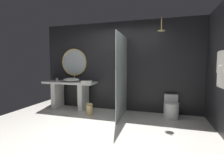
{
  "coord_description": "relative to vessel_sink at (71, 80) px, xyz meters",
  "views": [
    {
      "loc": [
        1.17,
        -2.82,
        1.38
      ],
      "look_at": [
        0.1,
        0.75,
        1.08
      ],
      "focal_mm": 26.15,
      "sensor_mm": 36.0,
      "label": 1
    }
  ],
  "objects": [
    {
      "name": "tissue_box",
      "position": [
        0.63,
        -0.0,
        -0.02
      ],
      "size": [
        0.13,
        0.12,
        0.07
      ],
      "primitive_type": "cube",
      "color": "#282D28",
      "rests_on": "vanity_counter"
    },
    {
      "name": "toilet",
      "position": [
        2.87,
        0.02,
        -0.65
      ],
      "size": [
        0.38,
        0.54,
        0.57
      ],
      "color": "white",
      "rests_on": "ground_plane"
    },
    {
      "name": "rain_shower_head",
      "position": [
        2.58,
        -0.12,
        1.32
      ],
      "size": [
        0.18,
        0.18,
        0.33
      ],
      "color": "tan"
    },
    {
      "name": "ground_plane",
      "position": [
        1.42,
        -1.53,
        -0.9
      ],
      "size": [
        5.76,
        5.76,
        0.0
      ],
      "primitive_type": "plane",
      "color": "silver"
    },
    {
      "name": "waste_bin",
      "position": [
        0.77,
        -0.4,
        -0.73
      ],
      "size": [
        0.18,
        0.18,
        0.33
      ],
      "color": "tan",
      "rests_on": "ground_plane"
    },
    {
      "name": "back_wall_panel",
      "position": [
        1.42,
        0.37,
        0.4
      ],
      "size": [
        4.8,
        0.1,
        2.6
      ],
      "primitive_type": "cube",
      "color": "#232326",
      "rests_on": "ground_plane"
    },
    {
      "name": "round_wall_mirror",
      "position": [
        -0.05,
        0.28,
        0.53
      ],
      "size": [
        0.87,
        0.05,
        0.87
      ],
      "color": "tan"
    },
    {
      "name": "folded_hand_towel",
      "position": [
        0.59,
        -0.18,
        -0.03
      ],
      "size": [
        0.32,
        0.22,
        0.06
      ],
      "primitive_type": "cube",
      "rotation": [
        0.0,
        0.0,
        0.26
      ],
      "color": "silver",
      "rests_on": "vanity_counter"
    },
    {
      "name": "shower_glass_panel",
      "position": [
        1.64,
        -0.28,
        0.16
      ],
      "size": [
        0.02,
        1.21,
        2.12
      ],
      "primitive_type": "cube",
      "color": "silver",
      "rests_on": "ground_plane"
    },
    {
      "name": "tumbler_cup",
      "position": [
        -0.55,
        0.06,
        -0.01
      ],
      "size": [
        0.08,
        0.08,
        0.09
      ],
      "primitive_type": "cylinder",
      "color": "silver",
      "rests_on": "vanity_counter"
    },
    {
      "name": "vessel_sink",
      "position": [
        0.0,
        0.0,
        0.0
      ],
      "size": [
        0.5,
        0.41,
        0.23
      ],
      "color": "white",
      "rests_on": "vanity_counter"
    },
    {
      "name": "vanity_counter",
      "position": [
        -0.05,
        0.01,
        -0.37
      ],
      "size": [
        1.61,
        0.58,
        0.84
      ],
      "color": "silver",
      "rests_on": "ground_plane"
    }
  ]
}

